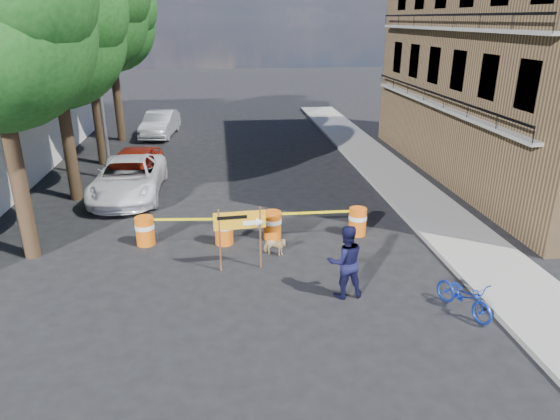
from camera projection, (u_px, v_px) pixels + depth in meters
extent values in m
plane|color=black|center=(270.00, 275.00, 13.56)|extent=(120.00, 120.00, 0.00)
cube|color=gray|center=(410.00, 192.00, 19.78)|extent=(2.40, 40.00, 0.15)
cube|color=olive|center=(544.00, 32.00, 20.15)|extent=(8.00, 16.00, 12.00)
cylinder|color=#332316|center=(17.00, 174.00, 13.75)|extent=(0.44, 0.44, 5.04)
cylinder|color=#332316|center=(68.00, 138.00, 18.43)|extent=(0.44, 0.44, 4.76)
sphere|color=#144614|center=(52.00, 36.00, 17.14)|extent=(5.00, 5.00, 5.00)
sphere|color=#144614|center=(71.00, 9.00, 16.47)|extent=(3.75, 3.75, 3.75)
sphere|color=#144614|center=(39.00, 56.00, 17.88)|extent=(3.50, 3.50, 3.50)
cylinder|color=#332316|center=(97.00, 108.00, 22.96)|extent=(0.44, 0.44, 5.32)
sphere|color=#144614|center=(85.00, 15.00, 21.52)|extent=(5.40, 5.40, 5.40)
sphere|color=#144614|center=(72.00, 33.00, 22.33)|extent=(3.78, 3.78, 3.78)
cylinder|color=#332316|center=(117.00, 97.00, 27.66)|extent=(0.44, 0.44, 4.93)
sphere|color=#144614|center=(109.00, 26.00, 26.33)|extent=(4.80, 4.80, 4.80)
sphere|color=#144614|center=(122.00, 8.00, 25.66)|extent=(3.60, 3.60, 3.60)
sphere|color=#144614|center=(99.00, 39.00, 27.06)|extent=(3.36, 3.36, 3.36)
cylinder|color=gray|center=(99.00, 85.00, 20.25)|extent=(0.16, 0.16, 8.00)
cylinder|color=#DF610D|center=(145.00, 231.00, 15.25)|extent=(0.56, 0.56, 0.90)
cylinder|color=white|center=(145.00, 226.00, 15.20)|extent=(0.58, 0.58, 0.14)
cylinder|color=#DF610D|center=(224.00, 230.00, 15.31)|extent=(0.56, 0.56, 0.90)
cylinder|color=white|center=(224.00, 226.00, 15.26)|extent=(0.58, 0.58, 0.14)
cylinder|color=#DF610D|center=(272.00, 225.00, 15.67)|extent=(0.56, 0.56, 0.90)
cylinder|color=white|center=(272.00, 221.00, 15.62)|extent=(0.58, 0.58, 0.14)
cylinder|color=#DF610D|center=(357.00, 222.00, 15.95)|extent=(0.56, 0.56, 0.90)
cylinder|color=white|center=(358.00, 217.00, 15.90)|extent=(0.58, 0.58, 0.14)
cylinder|color=#592D19|center=(220.00, 241.00, 13.48)|extent=(0.05, 0.05, 1.82)
cylinder|color=#592D19|center=(260.00, 238.00, 13.67)|extent=(0.05, 0.05, 1.82)
cube|color=orange|center=(240.00, 220.00, 13.38)|extent=(1.41, 0.12, 0.50)
cube|color=white|center=(250.00, 223.00, 13.44)|extent=(0.40, 0.04, 0.12)
cone|color=white|center=(260.00, 222.00, 13.49)|extent=(0.24, 0.28, 0.26)
cube|color=black|center=(232.00, 218.00, 13.29)|extent=(0.81, 0.06, 0.10)
imported|color=black|center=(345.00, 262.00, 12.24)|extent=(0.97, 0.78, 1.90)
imported|color=#1632B5|center=(466.00, 281.00, 11.57)|extent=(0.86, 1.03, 1.67)
imported|color=#E1BF81|center=(275.00, 246.00, 14.59)|extent=(0.75, 0.53, 0.58)
imported|color=white|center=(129.00, 178.00, 19.33)|extent=(2.51, 5.37, 1.49)
imported|color=#A7200D|center=(133.00, 169.00, 20.33)|extent=(2.40, 4.87, 1.60)
imported|color=silver|center=(160.00, 124.00, 29.29)|extent=(2.11, 4.60, 1.46)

